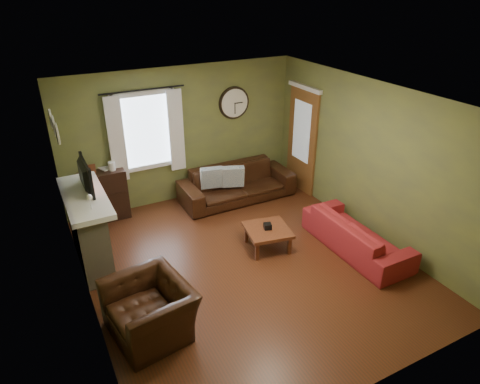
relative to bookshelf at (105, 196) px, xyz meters
name	(u,v)px	position (x,y,z in m)	size (l,w,h in m)	color
floor	(246,263)	(1.61, -2.41, -0.47)	(4.60, 5.20, 0.00)	#482211
ceiling	(247,99)	(1.61, -2.41, 2.13)	(4.60, 5.20, 0.00)	white
wall_left	(79,228)	(-0.69, -2.41, 0.83)	(0.00, 5.20, 2.60)	#616834
wall_right	(369,160)	(3.91, -2.41, 0.83)	(0.00, 5.20, 2.60)	#616834
wall_back	(182,135)	(1.61, 0.19, 0.83)	(4.60, 0.00, 2.60)	#616834
wall_front	(377,297)	(1.61, -5.01, 0.83)	(4.60, 0.00, 2.60)	#616834
fireplace	(89,232)	(-0.49, -1.26, 0.08)	(0.40, 1.40, 1.10)	tan
firebox	(104,243)	(-0.30, -1.26, -0.17)	(0.04, 0.60, 0.55)	black
mantel	(84,197)	(-0.46, -1.26, 0.67)	(0.58, 1.60, 0.08)	white
tv	(82,180)	(-0.44, -1.11, 0.88)	(0.60, 0.08, 0.35)	black
tv_screen	(87,175)	(-0.36, -1.11, 0.94)	(0.02, 0.62, 0.36)	#994C3F
medallion_left	(57,134)	(-0.67, -1.61, 1.78)	(0.28, 0.28, 0.03)	white
medallion_mid	(54,126)	(-0.67, -1.26, 1.78)	(0.28, 0.28, 0.03)	white
medallion_right	(51,119)	(-0.67, -0.91, 1.78)	(0.28, 0.28, 0.03)	white
window_pane	(145,131)	(0.91, 0.17, 1.03)	(1.00, 0.02, 1.30)	silver
curtain_rod	(143,90)	(0.91, 0.07, 1.80)	(0.03, 0.03, 1.50)	black
curtain_left	(117,140)	(0.36, 0.07, 0.98)	(0.28, 0.04, 1.55)	silver
curtain_right	(176,131)	(1.46, 0.07, 0.98)	(0.28, 0.04, 1.55)	silver
wall_clock	(234,103)	(2.71, 0.14, 1.33)	(0.64, 0.06, 0.64)	white
door	(302,141)	(3.88, -0.56, 0.58)	(0.05, 0.90, 2.10)	brown
bookshelf	(105,196)	(0.00, 0.00, 0.00)	(0.79, 0.34, 0.94)	black
book	(101,169)	(0.01, 0.09, 0.49)	(0.18, 0.24, 0.02)	#5A2B17
sofa_brown	(237,183)	(2.49, -0.39, -0.14)	(2.27, 0.89, 0.66)	black
pillow_left	(233,177)	(2.35, -0.49, 0.08)	(0.42, 0.13, 0.42)	#919FA7
pillow_right	(212,178)	(1.96, -0.34, 0.08)	(0.43, 0.13, 0.43)	#919FA7
sofa_red	(357,234)	(3.38, -2.89, -0.18)	(1.95, 0.76, 0.57)	maroon
armchair	(150,309)	(-0.12, -3.10, -0.13)	(1.05, 0.92, 0.68)	black
coffee_table	(267,238)	(2.12, -2.18, -0.29)	(0.69, 0.69, 0.37)	#5A2B17
tissue_box	(268,227)	(2.12, -2.18, -0.07)	(0.12, 0.12, 0.09)	black
wine_glass_a	(91,202)	(-0.44, -1.77, 0.82)	(0.07, 0.07, 0.21)	white
wine_glass_b	(90,201)	(-0.44, -1.70, 0.81)	(0.07, 0.07, 0.20)	white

